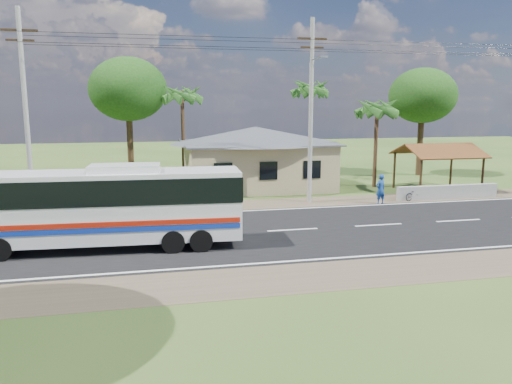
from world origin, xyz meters
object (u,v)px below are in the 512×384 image
coach_bus (103,201)px  motorcycle (415,194)px  person (380,189)px  waiting_shed (438,152)px

coach_bus → motorcycle: coach_bus is taller
coach_bus → person: size_ratio=6.27×
coach_bus → person: (15.63, 6.31, -1.11)m
motorcycle → person: person is taller
waiting_shed → motorcycle: 4.98m
waiting_shed → coach_bus: 23.75m
coach_bus → motorcycle: bearing=23.9°
waiting_shed → person: waiting_shed is taller
motorcycle → person: 2.78m
coach_bus → person: bearing=25.2°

